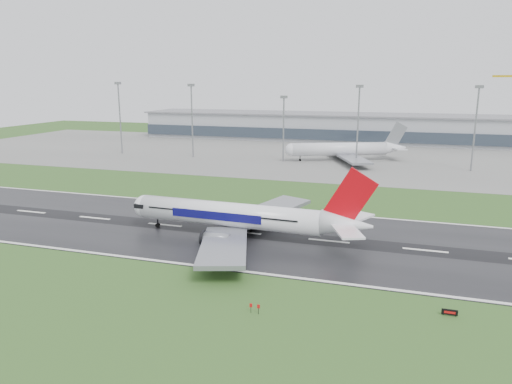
% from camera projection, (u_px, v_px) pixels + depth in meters
% --- Properties ---
extents(ground, '(520.00, 520.00, 0.00)m').
position_uv_depth(ground, '(243.00, 233.00, 109.86)').
color(ground, '#284C1C').
rests_on(ground, ground).
extents(runway, '(400.00, 45.00, 0.10)m').
position_uv_depth(runway, '(243.00, 233.00, 109.85)').
color(runway, black).
rests_on(runway, ground).
extents(apron, '(400.00, 130.00, 0.08)m').
position_uv_depth(apron, '(328.00, 155.00, 226.03)').
color(apron, slate).
rests_on(apron, ground).
extents(terminal, '(240.00, 36.00, 15.00)m').
position_uv_depth(terminal, '(344.00, 128.00, 280.10)').
color(terminal, '#92969D').
rests_on(terminal, ground).
extents(main_airliner, '(57.86, 55.30, 16.53)m').
position_uv_depth(main_airliner, '(244.00, 201.00, 104.72)').
color(main_airliner, white).
rests_on(main_airliner, runway).
extents(parked_airliner, '(71.10, 69.08, 16.22)m').
position_uv_depth(parked_airliner, '(344.00, 142.00, 208.47)').
color(parked_airliner, silver).
rests_on(parked_airliner, apron).
extents(runway_sign, '(2.31, 0.46, 1.04)m').
position_uv_depth(runway_sign, '(450.00, 313.00, 70.82)').
color(runway_sign, black).
rests_on(runway_sign, ground).
extents(floodmast_0, '(0.64, 0.64, 32.78)m').
position_uv_depth(floodmast_0, '(120.00, 120.00, 227.08)').
color(floodmast_0, gray).
rests_on(floodmast_0, ground).
extents(floodmast_1, '(0.64, 0.64, 31.97)m').
position_uv_depth(floodmast_1, '(192.00, 122.00, 216.21)').
color(floodmast_1, gray).
rests_on(floodmast_1, ground).
extents(floodmast_2, '(0.64, 0.64, 27.15)m').
position_uv_depth(floodmast_2, '(283.00, 131.00, 204.27)').
color(floodmast_2, gray).
rests_on(floodmast_2, ground).
extents(floodmast_3, '(0.64, 0.64, 31.69)m').
position_uv_depth(floodmast_3, '(358.00, 127.00, 194.63)').
color(floodmast_3, gray).
rests_on(floodmast_3, ground).
extents(floodmast_4, '(0.64, 0.64, 31.64)m').
position_uv_depth(floodmast_4, '(475.00, 131.00, 181.79)').
color(floodmast_4, gray).
rests_on(floodmast_4, ground).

